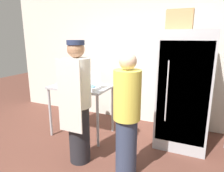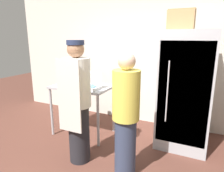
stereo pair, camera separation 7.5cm
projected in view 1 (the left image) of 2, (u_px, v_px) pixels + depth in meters
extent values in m
cube|color=silver|center=(146.00, 54.00, 4.03)|extent=(6.40, 0.12, 2.82)
cube|color=#ADAFB5|center=(184.00, 90.00, 3.19)|extent=(0.78, 0.75, 1.86)
cube|color=#93959B|center=(182.00, 95.00, 2.86)|extent=(0.71, 0.02, 1.52)
cylinder|color=silver|center=(167.00, 92.00, 2.92)|extent=(0.02, 0.02, 0.91)
cube|color=#ADAFB5|center=(81.00, 87.00, 3.54)|extent=(1.04, 0.68, 0.04)
cylinder|color=#ADAFB5|center=(50.00, 113.00, 3.57)|extent=(0.04, 0.04, 0.88)
cylinder|color=#ADAFB5|center=(98.00, 121.00, 3.19)|extent=(0.04, 0.04, 0.88)
cylinder|color=#ADAFB5|center=(70.00, 103.00, 4.10)|extent=(0.04, 0.04, 0.88)
cylinder|color=#ADAFB5|center=(113.00, 109.00, 3.73)|extent=(0.04, 0.04, 0.88)
cube|color=white|center=(90.00, 88.00, 3.26)|extent=(0.28, 0.23, 0.05)
cube|color=white|center=(94.00, 78.00, 3.33)|extent=(0.27, 0.01, 0.23)
torus|color=#669EC6|center=(85.00, 86.00, 3.23)|extent=(0.07, 0.07, 0.02)
torus|color=#669EC6|center=(88.00, 87.00, 3.20)|extent=(0.07, 0.07, 0.02)
torus|color=#669EC6|center=(92.00, 87.00, 3.17)|extent=(0.07, 0.07, 0.02)
torus|color=#669EC6|center=(86.00, 86.00, 3.28)|extent=(0.07, 0.07, 0.02)
torus|color=#669EC6|center=(90.00, 86.00, 3.25)|extent=(0.07, 0.07, 0.02)
torus|color=#669EC6|center=(94.00, 86.00, 3.23)|extent=(0.07, 0.07, 0.02)
torus|color=#669EC6|center=(88.00, 85.00, 3.33)|extent=(0.07, 0.07, 0.02)
torus|color=#669EC6|center=(92.00, 85.00, 3.30)|extent=(0.07, 0.07, 0.02)
cylinder|color=black|center=(74.00, 80.00, 3.76)|extent=(0.14, 0.14, 0.09)
cylinder|color=#B2BCC1|center=(74.00, 74.00, 3.73)|extent=(0.11, 0.11, 0.17)
cylinder|color=black|center=(74.00, 69.00, 3.71)|extent=(0.12, 0.12, 0.02)
cube|color=#232328|center=(70.00, 86.00, 3.42)|extent=(0.28, 0.23, 0.05)
cube|color=silver|center=(70.00, 83.00, 3.40)|extent=(0.29, 0.24, 0.05)
cube|color=#A87F51|center=(180.00, 20.00, 3.01)|extent=(0.38, 0.31, 0.28)
cube|color=#977249|center=(181.00, 10.00, 2.97)|extent=(0.39, 0.16, 0.02)
cylinder|color=#232328|center=(79.00, 134.00, 2.83)|extent=(0.29, 0.29, 0.83)
cylinder|color=silver|center=(77.00, 83.00, 2.65)|extent=(0.36, 0.36, 0.66)
sphere|color=#9E7051|center=(76.00, 49.00, 2.55)|extent=(0.22, 0.22, 0.22)
cube|color=beige|center=(69.00, 97.00, 2.52)|extent=(0.35, 0.02, 0.95)
cylinder|color=#232D4C|center=(76.00, 42.00, 2.53)|extent=(0.23, 0.23, 0.06)
cylinder|color=#333D56|center=(126.00, 147.00, 2.56)|extent=(0.27, 0.27, 0.77)
cylinder|color=#DBCC4C|center=(127.00, 95.00, 2.39)|extent=(0.34, 0.34, 0.61)
sphere|color=beige|center=(128.00, 61.00, 2.30)|extent=(0.21, 0.21, 0.21)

